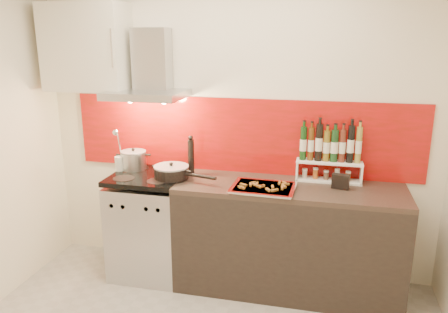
% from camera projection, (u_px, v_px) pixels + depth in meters
% --- Properties ---
extents(back_wall, '(3.40, 0.02, 2.60)m').
position_uv_depth(back_wall, '(236.00, 126.00, 3.73)').
color(back_wall, silver).
rests_on(back_wall, ground).
extents(backsplash, '(3.00, 0.02, 0.64)m').
position_uv_depth(backsplash, '(241.00, 136.00, 3.73)').
color(backsplash, maroon).
rests_on(backsplash, back_wall).
extents(range_stove, '(0.60, 0.60, 0.91)m').
position_uv_depth(range_stove, '(150.00, 225.00, 3.82)').
color(range_stove, '#B7B7BA').
rests_on(range_stove, ground).
extents(counter, '(1.80, 0.60, 0.90)m').
position_uv_depth(counter, '(288.00, 238.00, 3.56)').
color(counter, black).
rests_on(counter, ground).
extents(range_hood, '(0.62, 0.50, 0.61)m').
position_uv_depth(range_hood, '(150.00, 74.00, 3.61)').
color(range_hood, '#B7B7BA').
rests_on(range_hood, back_wall).
extents(upper_cabinet, '(0.70, 0.35, 0.72)m').
position_uv_depth(upper_cabinet, '(87.00, 47.00, 3.67)').
color(upper_cabinet, beige).
rests_on(upper_cabinet, back_wall).
extents(stock_pot, '(0.22, 0.22, 0.19)m').
position_uv_depth(stock_pot, '(134.00, 160.00, 3.83)').
color(stock_pot, '#B7B7BA').
rests_on(stock_pot, range_stove).
extents(saute_pan, '(0.55, 0.29, 0.13)m').
position_uv_depth(saute_pan, '(172.00, 172.00, 3.60)').
color(saute_pan, black).
rests_on(saute_pan, range_stove).
extents(utensil_jar, '(0.08, 0.12, 0.39)m').
position_uv_depth(utensil_jar, '(119.00, 159.00, 3.77)').
color(utensil_jar, silver).
rests_on(utensil_jar, range_stove).
extents(pepper_mill, '(0.05, 0.05, 0.34)m').
position_uv_depth(pepper_mill, '(191.00, 156.00, 3.69)').
color(pepper_mill, black).
rests_on(pepper_mill, counter).
extents(step_shelf, '(0.52, 0.14, 0.47)m').
position_uv_depth(step_shelf, '(330.00, 154.00, 3.50)').
color(step_shelf, white).
rests_on(step_shelf, counter).
extents(caddy_box, '(0.14, 0.08, 0.11)m').
position_uv_depth(caddy_box, '(341.00, 181.00, 3.36)').
color(caddy_box, black).
rests_on(caddy_box, counter).
extents(baking_tray, '(0.50, 0.39, 0.03)m').
position_uv_depth(baking_tray, '(263.00, 187.00, 3.36)').
color(baking_tray, silver).
rests_on(baking_tray, counter).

